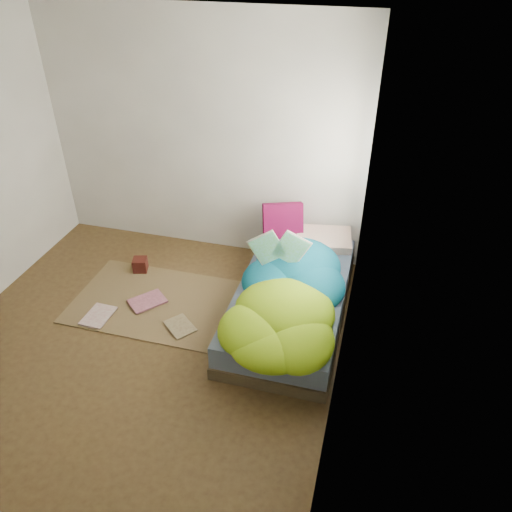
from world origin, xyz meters
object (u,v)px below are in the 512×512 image
(pillow_magenta, at_px, (283,223))
(wooden_box, at_px, (140,265))
(bed, at_px, (291,301))
(floor_book_b, at_px, (142,295))
(open_book, at_px, (280,239))
(floor_book_a, at_px, (87,314))

(pillow_magenta, height_order, wooden_box, pillow_magenta)
(bed, height_order, wooden_box, bed)
(wooden_box, xyz_separation_m, floor_book_b, (0.22, -0.42, -0.06))
(open_book, height_order, floor_book_a, open_book)
(wooden_box, bearing_deg, open_book, -8.65)
(bed, distance_m, wooden_box, 1.77)
(floor_book_a, bearing_deg, wooden_box, 80.17)
(pillow_magenta, bearing_deg, open_book, -100.79)
(pillow_magenta, bearing_deg, floor_book_a, -161.43)
(bed, relative_size, floor_book_a, 6.06)
(wooden_box, relative_size, floor_book_b, 0.42)
(open_book, bearing_deg, floor_book_a, -174.77)
(open_book, relative_size, floor_book_b, 1.33)
(bed, height_order, floor_book_b, bed)
(open_book, xyz_separation_m, floor_book_a, (-1.77, -0.58, -0.79))
(open_book, xyz_separation_m, floor_book_b, (-1.38, -0.17, -0.79))
(wooden_box, distance_m, floor_book_a, 0.84)
(bed, height_order, pillow_magenta, pillow_magenta)
(pillow_magenta, height_order, open_book, open_book)
(pillow_magenta, relative_size, floor_book_a, 1.27)
(pillow_magenta, relative_size, floor_book_b, 1.23)
(bed, bearing_deg, floor_book_b, -175.16)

